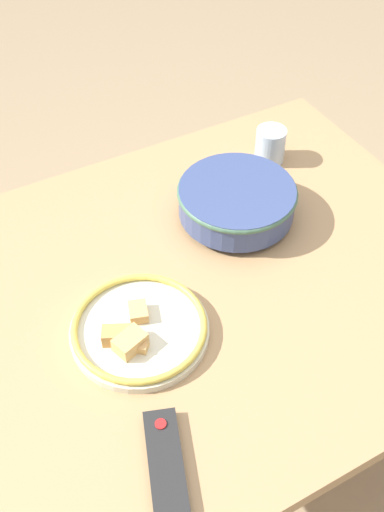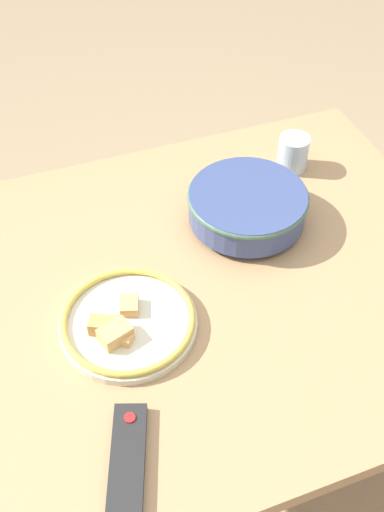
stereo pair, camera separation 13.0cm
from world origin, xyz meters
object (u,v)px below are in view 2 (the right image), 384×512
Objects in this scene: noodle_bowl at (247,205)px; tv_remote at (128,457)px; food_plate at (127,322)px; drinking_glass at (293,153)px.

tv_remote is at bearing 47.97° from noodle_bowl.
food_plate is 3.03× the size of drinking_glass.
noodle_bowl reaches higher than tv_remote.
drinking_glass is at bearing -147.08° from food_plate.
food_plate reaches higher than tv_remote.
tv_remote is (0.43, 0.48, -0.04)m from noodle_bowl.
tv_remote is 2.17× the size of drinking_glass.
tv_remote is 0.89m from drinking_glass.
noodle_bowl is at bearing 37.56° from drinking_glass.
noodle_bowl is 1.00× the size of food_plate.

